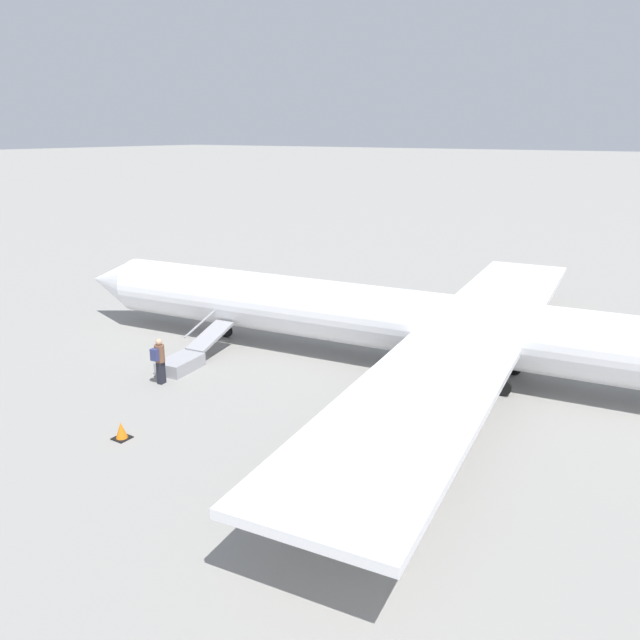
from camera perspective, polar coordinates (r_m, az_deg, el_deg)
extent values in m
plane|color=gray|center=(24.66, 10.07, -4.66)|extent=(600.00, 600.00, 0.00)
cylinder|color=white|center=(24.04, 10.30, -0.43)|extent=(29.46, 5.73, 2.46)
cone|color=white|center=(32.14, -18.29, 3.37)|extent=(2.96, 2.70, 2.41)
cube|color=white|center=(17.08, 7.92, -8.33)|extent=(5.29, 12.70, 0.25)
cube|color=white|center=(30.77, 16.83, 2.57)|extent=(5.29, 12.70, 0.25)
cylinder|color=black|center=(28.50, -8.59, -0.97)|extent=(0.62, 0.22, 0.61)
cylinder|color=#2D2D33|center=(28.38, -8.62, -0.20)|extent=(0.11, 0.11, 0.19)
cylinder|color=black|center=(22.97, 16.37, -5.95)|extent=(0.62, 0.22, 0.61)
cylinder|color=#2D2D33|center=(22.82, 16.45, -5.03)|extent=(0.11, 0.11, 0.19)
cylinder|color=black|center=(25.01, 17.31, -4.14)|extent=(0.62, 0.22, 0.61)
cylinder|color=#2D2D33|center=(24.88, 17.39, -3.28)|extent=(0.11, 0.11, 0.19)
cube|color=#99999E|center=(24.96, -12.65, -3.94)|extent=(1.29, 1.91, 0.50)
cube|color=#99999E|center=(26.25, -10.01, -1.45)|extent=(1.14, 2.32, 0.72)
cube|color=#99999E|center=(26.36, -10.86, -0.28)|extent=(0.31, 2.21, 0.66)
cube|color=#23232D|center=(23.78, -14.32, -4.68)|extent=(0.23, 0.30, 0.85)
cylinder|color=brown|center=(23.52, -14.46, -2.98)|extent=(0.36, 0.36, 0.65)
sphere|color=tan|center=(23.37, -14.53, -1.95)|extent=(0.24, 0.24, 0.24)
cube|color=navy|center=(23.32, -14.89, -3.10)|extent=(0.30, 0.21, 0.44)
cube|color=black|center=(20.19, -17.65, -10.24)|extent=(0.49, 0.49, 0.03)
cone|color=orange|center=(20.08, -17.71, -9.59)|extent=(0.38, 0.38, 0.54)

